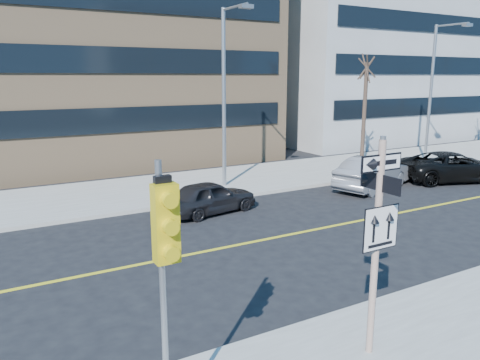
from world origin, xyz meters
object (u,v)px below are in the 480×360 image
parked_car_a (210,197)px  parked_car_c (453,167)px  street_tree_west (367,70)px  sign_pole (377,236)px  streetlight_b (435,84)px  traffic_signal (165,246)px  streetlight_a (226,86)px  parked_car_b (373,173)px

parked_car_a → parked_car_c: (13.18, -0.91, 0.10)m
parked_car_c → street_tree_west: street_tree_west is taller
sign_pole → streetlight_b: streetlight_b is taller
sign_pole → parked_car_c: bearing=32.0°
parked_car_a → streetlight_b: (16.38, 3.13, 4.12)m
street_tree_west → sign_pole: bearing=-133.3°
traffic_signal → streetlight_a: (8.00, 13.42, 1.73)m
street_tree_west → parked_car_c: bearing=-68.6°
parked_car_a → street_tree_west: (11.38, 3.67, 4.89)m
parked_car_a → parked_car_b: size_ratio=0.80×
streetlight_b → street_tree_west: size_ratio=1.26×
streetlight_b → streetlight_a: bearing=180.0°
parked_car_c → streetlight_a: bearing=89.3°
parked_car_b → street_tree_west: (2.99, 3.84, 4.76)m
parked_car_a → streetlight_b: size_ratio=0.47×
traffic_signal → streetlight_b: streetlight_b is taller
traffic_signal → streetlight_a: size_ratio=0.50×
sign_pole → parked_car_b: (10.01, 9.97, -1.67)m
sign_pole → streetlight_b: size_ratio=0.51×
parked_car_a → traffic_signal: bearing=141.8°
sign_pole → parked_car_a: (1.62, 10.15, -1.80)m
streetlight_a → parked_car_a: bearing=-127.3°
parked_car_a → streetlight_a: bearing=-46.9°
sign_pole → parked_car_c: size_ratio=0.76×
traffic_signal → streetlight_b: size_ratio=0.50×
sign_pole → parked_car_a: 10.43m
streetlight_a → streetlight_b: same height
parked_car_a → parked_car_b: (8.40, -0.17, 0.13)m
parked_car_a → streetlight_b: streetlight_b is taller
sign_pole → street_tree_west: (13.00, 13.81, 3.09)m
traffic_signal → street_tree_west: size_ratio=0.63×
sign_pole → parked_car_b: size_ratio=0.87×
streetlight_a → traffic_signal: bearing=-120.8°
traffic_signal → parked_car_b: size_ratio=0.86×
streetlight_b → parked_car_c: bearing=-128.5°
parked_car_c → traffic_signal: bearing=136.3°
traffic_signal → parked_car_c: (18.79, 9.38, -2.29)m
street_tree_west → streetlight_b: bearing=-6.2°
parked_car_b → streetlight_a: bearing=43.9°
sign_pole → traffic_signal: 4.05m
sign_pole → parked_car_c: sign_pole is taller
parked_car_a → streetlight_a: 5.69m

